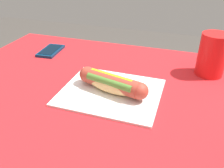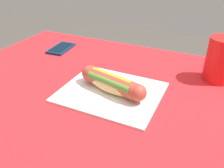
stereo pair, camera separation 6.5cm
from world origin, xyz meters
name	(u,v)px [view 2 (the right image)]	position (x,y,z in m)	size (l,w,h in m)	color
dining_table	(103,143)	(0.00, 0.00, 0.61)	(1.07, 0.87, 0.76)	brown
paper_wrapper	(112,92)	(0.00, -0.06, 0.76)	(0.27, 0.23, 0.01)	silver
hot_dog	(112,83)	(0.00, -0.06, 0.79)	(0.21, 0.09, 0.05)	#E5BC75
cell_phone	(61,48)	(0.32, -0.27, 0.76)	(0.08, 0.13, 0.01)	#0A2D4C
drinking_cup	(221,60)	(-0.26, -0.26, 0.82)	(0.09, 0.09, 0.13)	red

